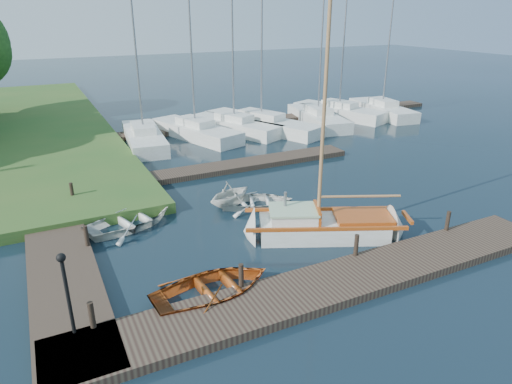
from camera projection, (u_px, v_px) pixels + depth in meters
name	position (u px, v px, depth m)	size (l,w,h in m)	color
ground	(256.00, 217.00, 19.98)	(160.00, 160.00, 0.00)	black
near_dock	(337.00, 283.00, 14.93)	(18.00, 2.20, 0.30)	#32221C
left_dock	(55.00, 233.00, 18.29)	(2.20, 18.00, 0.30)	#32221C
far_dock	(237.00, 166.00, 26.15)	(14.00, 1.60, 0.30)	#32221C
pontoon	(279.00, 119.00, 37.35)	(30.00, 1.60, 0.30)	#32221C
mooring_post_0	(92.00, 315.00, 12.46)	(0.16, 0.16, 0.80)	black
mooring_post_1	(241.00, 275.00, 14.32)	(0.16, 0.16, 0.80)	black
mooring_post_2	(356.00, 245.00, 16.18)	(0.16, 0.16, 0.80)	black
mooring_post_3	(448.00, 221.00, 18.03)	(0.16, 0.16, 0.80)	black
mooring_post_4	(86.00, 236.00, 16.83)	(0.16, 0.16, 0.80)	black
mooring_post_5	(72.00, 191.00, 20.99)	(0.16, 0.16, 0.80)	black
lamp_post	(66.00, 283.00, 11.82)	(0.24, 0.24, 2.44)	black
sailboat	(327.00, 227.00, 18.27)	(7.32, 4.74, 9.83)	silver
dinghy	(213.00, 285.00, 14.34)	(2.81, 3.94, 0.82)	#8E3F0E
tender_a	(131.00, 218.00, 19.00)	(2.69, 3.76, 0.78)	silver
tender_b	(230.00, 192.00, 21.02)	(2.11, 2.45, 1.29)	silver
tender_c	(257.00, 200.00, 20.94)	(2.39, 3.35, 0.69)	silver
marina_boat_0	(144.00, 136.00, 30.55)	(3.04, 7.83, 11.33)	silver
marina_boat_1	(195.00, 130.00, 32.23)	(4.63, 8.26, 10.44)	silver
marina_boat_2	(234.00, 125.00, 33.65)	(5.27, 7.96, 11.05)	silver
marina_boat_3	(261.00, 122.00, 34.40)	(5.89, 10.13, 11.10)	silver
marina_boat_4	(318.00, 117.00, 36.17)	(3.55, 8.21, 11.51)	silver
marina_boat_5	(339.00, 111.00, 38.33)	(4.99, 8.28, 10.35)	silver
marina_boat_6	(382.00, 109.00, 39.12)	(3.24, 7.82, 9.46)	silver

